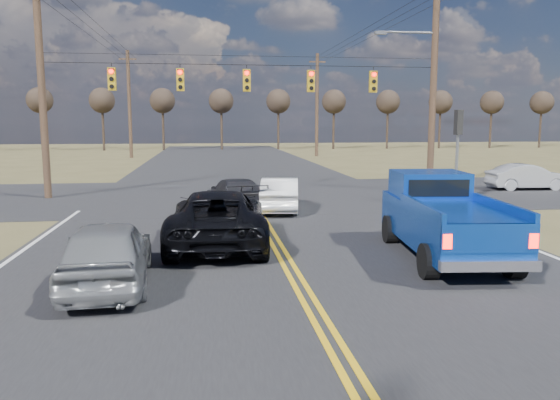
{
  "coord_description": "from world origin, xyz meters",
  "views": [
    {
      "loc": [
        -1.9,
        -7.52,
        3.43
      ],
      "look_at": [
        -0.1,
        5.78,
        1.5
      ],
      "focal_mm": 35.0,
      "sensor_mm": 36.0,
      "label": 1
    }
  ],
  "objects": [
    {
      "name": "ground",
      "position": [
        0.0,
        0.0,
        0.0
      ],
      "size": [
        160.0,
        160.0,
        0.0
      ],
      "primitive_type": "plane",
      "color": "brown",
      "rests_on": "ground"
    },
    {
      "name": "road_main",
      "position": [
        0.0,
        10.0,
        0.0
      ],
      "size": [
        14.0,
        120.0,
        0.02
      ],
      "primitive_type": "cube",
      "color": "#28282B",
      "rests_on": "ground"
    },
    {
      "name": "road_cross",
      "position": [
        0.0,
        18.0,
        0.0
      ],
      "size": [
        120.0,
        12.0,
        0.02
      ],
      "primitive_type": "cube",
      "color": "#28282B",
      "rests_on": "ground"
    },
    {
      "name": "signal_gantry",
      "position": [
        0.5,
        17.79,
        5.06
      ],
      "size": [
        19.6,
        4.83,
        10.0
      ],
      "color": "#473323",
      "rests_on": "ground"
    },
    {
      "name": "utility_poles",
      "position": [
        0.0,
        17.0,
        5.23
      ],
      "size": [
        19.6,
        58.32,
        10.0
      ],
      "color": "#473323",
      "rests_on": "ground"
    },
    {
      "name": "treeline",
      "position": [
        0.0,
        26.96,
        5.7
      ],
      "size": [
        87.0,
        117.8,
        7.4
      ],
      "color": "#33261C",
      "rests_on": "ground"
    },
    {
      "name": "pickup_truck",
      "position": [
        4.03,
        5.44,
        1.01
      ],
      "size": [
        2.65,
        5.71,
        2.08
      ],
      "rotation": [
        0.0,
        0.0,
        -0.1
      ],
      "color": "black",
      "rests_on": "ground"
    },
    {
      "name": "silver_suv",
      "position": [
        -3.99,
        3.95,
        0.72
      ],
      "size": [
        1.97,
        4.35,
        1.45
      ],
      "primitive_type": "imported",
      "rotation": [
        0.0,
        0.0,
        3.2
      ],
      "color": "gray",
      "rests_on": "ground"
    },
    {
      "name": "black_suv",
      "position": [
        -1.61,
        7.53,
        0.78
      ],
      "size": [
        2.86,
        5.74,
        1.56
      ],
      "primitive_type": "imported",
      "rotation": [
        0.0,
        0.0,
        3.09
      ],
      "color": "black",
      "rests_on": "ground"
    },
    {
      "name": "white_car_queue",
      "position": [
        0.89,
        13.16,
        0.65
      ],
      "size": [
        1.98,
        4.13,
        1.3
      ],
      "primitive_type": "imported",
      "rotation": [
        0.0,
        0.0,
        2.98
      ],
      "color": "white",
      "rests_on": "ground"
    },
    {
      "name": "dgrey_car_queue",
      "position": [
        -0.8,
        13.48,
        0.63
      ],
      "size": [
        2.4,
        4.59,
        1.27
      ],
      "primitive_type": "imported",
      "rotation": [
        0.0,
        0.0,
        3.29
      ],
      "color": "#2E2E32",
      "rests_on": "ground"
    },
    {
      "name": "cross_car_east_near",
      "position": [
        14.21,
        18.06,
        0.65
      ],
      "size": [
        1.55,
        4.02,
        1.31
      ],
      "primitive_type": "imported",
      "rotation": [
        0.0,
        0.0,
        1.53
      ],
      "color": "#B1B4B9",
      "rests_on": "ground"
    }
  ]
}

